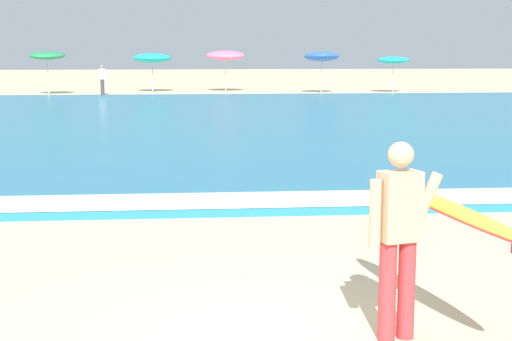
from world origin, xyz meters
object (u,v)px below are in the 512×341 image
at_px(beach_umbrella_1, 47,56).
at_px(beach_umbrella_5, 393,60).
at_px(beach_umbrella_4, 322,57).
at_px(beach_umbrella_3, 226,55).
at_px(surfer_with_board, 421,222).
at_px(beach_umbrella_2, 152,58).
at_px(beachgoer_near_row_left, 102,79).

bearing_deg(beach_umbrella_1, beach_umbrella_5, 0.76).
relative_size(beach_umbrella_1, beach_umbrella_4, 1.01).
distance_m(beach_umbrella_3, beach_umbrella_5, 9.27).
bearing_deg(surfer_with_board, beach_umbrella_3, 89.77).
relative_size(beach_umbrella_2, beachgoer_near_row_left, 1.37).
height_order(beach_umbrella_1, beachgoer_near_row_left, beach_umbrella_1).
bearing_deg(beach_umbrella_1, beach_umbrella_4, 0.51).
distance_m(surfer_with_board, beach_umbrella_5, 36.66).
relative_size(beach_umbrella_1, beach_umbrella_3, 0.99).
relative_size(beach_umbrella_4, beach_umbrella_5, 1.15).
height_order(surfer_with_board, beach_umbrella_2, beach_umbrella_2).
height_order(surfer_with_board, beach_umbrella_3, beach_umbrella_3).
height_order(beach_umbrella_3, beach_umbrella_5, beach_umbrella_3).
bearing_deg(beach_umbrella_4, beach_umbrella_5, 1.67).
height_order(surfer_with_board, beachgoer_near_row_left, surfer_with_board).
bearing_deg(beachgoer_near_row_left, beach_umbrella_1, 166.42).
height_order(beach_umbrella_2, beach_umbrella_3, beach_umbrella_3).
distance_m(beach_umbrella_2, beachgoer_near_row_left, 3.76).
xyz_separation_m(beach_umbrella_3, beach_umbrella_5, (9.09, -1.83, -0.24)).
bearing_deg(beach_umbrella_1, surfer_with_board, -75.27).
bearing_deg(beach_umbrella_2, surfer_with_board, -83.98).
relative_size(surfer_with_board, beach_umbrella_1, 1.03).
relative_size(surfer_with_board, beach_umbrella_5, 1.20).
xyz_separation_m(beach_umbrella_1, beach_umbrella_2, (5.34, 1.95, -0.17)).
height_order(beach_umbrella_1, beach_umbrella_5, beach_umbrella_1).
distance_m(beach_umbrella_5, beachgoer_near_row_left, 15.69).
xyz_separation_m(beach_umbrella_1, beach_umbrella_5, (18.50, 0.25, -0.27)).
height_order(beach_umbrella_2, beach_umbrella_5, beach_umbrella_2).
relative_size(beach_umbrella_1, beach_umbrella_2, 1.07).
bearing_deg(beach_umbrella_2, beachgoer_near_row_left, -133.09).
height_order(surfer_with_board, beach_umbrella_1, beach_umbrella_1).
bearing_deg(beachgoer_near_row_left, beach_umbrella_2, 46.91).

